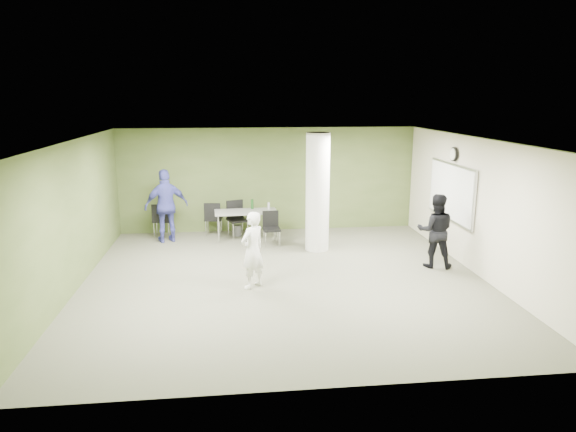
{
  "coord_description": "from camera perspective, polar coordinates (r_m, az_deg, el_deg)",
  "views": [
    {
      "loc": [
        -1.03,
        -9.73,
        3.61
      ],
      "look_at": [
        0.19,
        1.0,
        1.08
      ],
      "focal_mm": 32.0,
      "sensor_mm": 36.0,
      "label": 1
    }
  ],
  "objects": [
    {
      "name": "folding_table",
      "position": [
        13.17,
        -4.66,
        0.36
      ],
      "size": [
        1.61,
        0.76,
        1.0
      ],
      "rotation": [
        0.0,
        0.0,
        0.05
      ],
      "color": "gray",
      "rests_on": "floor"
    },
    {
      "name": "man_black",
      "position": [
        11.42,
        16.07,
        -1.59
      ],
      "size": [
        0.91,
        0.8,
        1.6
      ],
      "primitive_type": "imported",
      "rotation": [
        0.0,
        0.0,
        2.87
      ],
      "color": "black",
      "rests_on": "floor"
    },
    {
      "name": "chair_table_right",
      "position": [
        12.71,
        -1.88,
        -1.07
      ],
      "size": [
        0.44,
        0.44,
        0.84
      ],
      "rotation": [
        0.0,
        0.0,
        0.06
      ],
      "color": "black",
      "rests_on": "floor"
    },
    {
      "name": "wall_back",
      "position": [
        13.95,
        -2.15,
        4.05
      ],
      "size": [
        8.0,
        2.8,
        0.02
      ],
      "primitive_type": "cube",
      "rotation": [
        1.57,
        0.0,
        0.0
      ],
      "color": "#475829",
      "rests_on": "floor"
    },
    {
      "name": "wall_left",
      "position": [
        10.41,
        -22.87,
        -0.12
      ],
      "size": [
        0.02,
        8.0,
        2.8
      ],
      "primitive_type": "cube",
      "color": "#475829",
      "rests_on": "floor"
    },
    {
      "name": "wastebasket",
      "position": [
        13.68,
        -5.7,
        -1.58
      ],
      "size": [
        0.25,
        0.25,
        0.28
      ],
      "primitive_type": "cylinder",
      "color": "#4C4C4C",
      "rests_on": "floor"
    },
    {
      "name": "column",
      "position": [
        12.11,
        3.3,
        2.64
      ],
      "size": [
        0.56,
        0.56,
        2.8
      ],
      "primitive_type": "cylinder",
      "color": "silver",
      "rests_on": "floor"
    },
    {
      "name": "whiteboard",
      "position": [
        12.19,
        17.65,
        2.58
      ],
      "size": [
        0.05,
        2.3,
        1.3
      ],
      "color": "silver",
      "rests_on": "wall_right_cream"
    },
    {
      "name": "ceiling",
      "position": [
        9.82,
        -0.43,
        8.45
      ],
      "size": [
        8.0,
        8.0,
        0.0
      ],
      "primitive_type": "plane",
      "rotation": [
        3.14,
        0.0,
        0.0
      ],
      "color": "white",
      "rests_on": "wall_back"
    },
    {
      "name": "chair_back_left",
      "position": [
        13.73,
        -13.89,
        -0.18
      ],
      "size": [
        0.48,
        0.48,
        0.91
      ],
      "rotation": [
        0.0,
        0.0,
        3.09
      ],
      "color": "black",
      "rests_on": "floor"
    },
    {
      "name": "chair_table_left",
      "position": [
        13.49,
        -5.74,
        0.02
      ],
      "size": [
        0.6,
        0.6,
        0.95
      ],
      "rotation": [
        0.0,
        0.0,
        0.33
      ],
      "color": "black",
      "rests_on": "floor"
    },
    {
      "name": "wall_clock",
      "position": [
        12.07,
        17.93,
        6.55
      ],
      "size": [
        0.06,
        0.32,
        0.32
      ],
      "color": "black",
      "rests_on": "wall_right_cream"
    },
    {
      "name": "woman_white",
      "position": [
        9.81,
        -3.96,
        -3.8
      ],
      "size": [
        0.65,
        0.63,
        1.5
      ],
      "primitive_type": "imported",
      "rotation": [
        0.0,
        0.0,
        3.88
      ],
      "color": "white",
      "rests_on": "floor"
    },
    {
      "name": "man_blue",
      "position": [
        13.22,
        -13.35,
        1.1
      ],
      "size": [
        1.17,
        0.78,
        1.85
      ],
      "primitive_type": "imported",
      "rotation": [
        0.0,
        0.0,
        3.48
      ],
      "color": "#3F429E",
      "rests_on": "floor"
    },
    {
      "name": "floor",
      "position": [
        10.43,
        -0.4,
        -7.07
      ],
      "size": [
        8.0,
        8.0,
        0.0
      ],
      "primitive_type": "plane",
      "color": "#50503F",
      "rests_on": "ground"
    },
    {
      "name": "wall_right_cream",
      "position": [
        11.18,
        20.44,
        0.93
      ],
      "size": [
        0.02,
        8.0,
        2.8
      ],
      "primitive_type": "cube",
      "color": "beige",
      "rests_on": "floor"
    },
    {
      "name": "chair_back_right",
      "position": [
        13.66,
        -8.33,
        -0.02
      ],
      "size": [
        0.49,
        0.49,
        0.9
      ],
      "rotation": [
        0.0,
        0.0,
        3.04
      ],
      "color": "black",
      "rests_on": "floor"
    }
  ]
}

